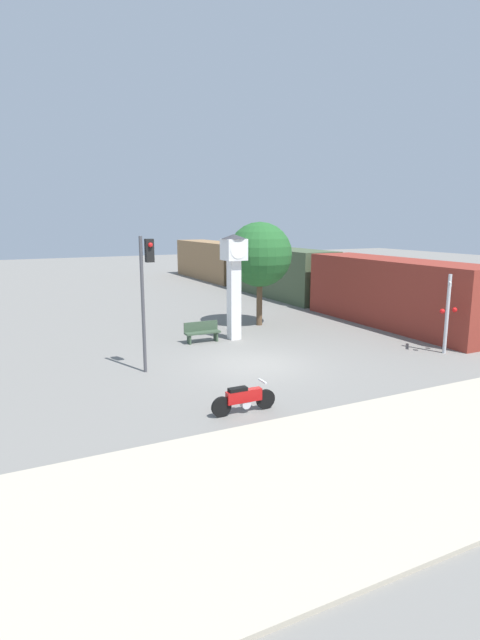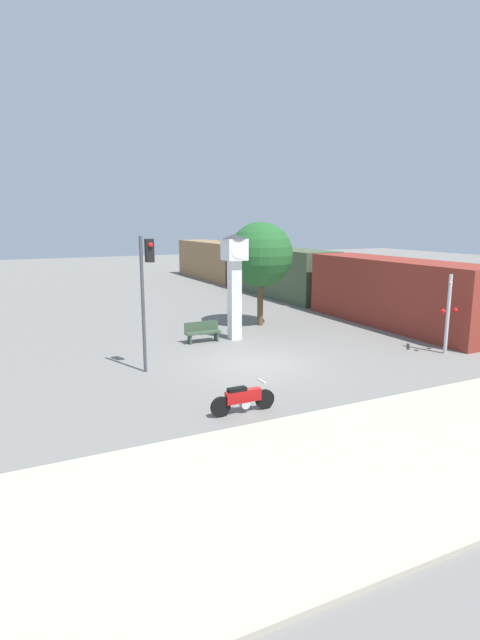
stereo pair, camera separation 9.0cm
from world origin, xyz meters
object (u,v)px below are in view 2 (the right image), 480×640
Objects in this scene: clock_tower at (234,271)px; bench at (202,331)px; motorcycle at (243,399)px; street_tree at (261,255)px; freight_train at (279,272)px; railroad_crossing_signal at (448,311)px; traffic_light at (146,281)px.

bench is (-1.54, 0.09, -2.64)m from clock_tower.
clock_tower is at bearing 66.47° from motorcycle.
motorcycle is 9.35m from clock_tower.
motorcycle is at bearing -120.80° from street_tree.
freight_train is 6.62× the size of street_tree.
freight_train is at bearing 54.24° from street_tree.
street_tree is at bearing -125.76° from freight_train.
traffic_light is at bearing 165.66° from railroad_crossing_signal.
freight_train reaches higher than motorcycle.
railroad_crossing_signal is (-2.12, -16.93, 0.08)m from freight_train.
traffic_light is (-1.26, 5.03, 2.86)m from motorcycle.
street_tree is at bearing 27.48° from bench.
street_tree reaches higher than traffic_light.
bench is (-10.29, -10.75, -1.21)m from freight_train.
motorcycle is 0.37× the size of street_tree.
freight_train reaches higher than railroad_crossing_signal.
traffic_light reaches higher than motorcycle.
motorcycle is 0.06× the size of freight_train.
traffic_light is 5.44m from bench.
clock_tower is at bearing 137.39° from railroad_crossing_signal.
railroad_crossing_signal is (11.54, -2.95, -1.50)m from traffic_light.
freight_train is 21.80× the size of bench.
motorcycle is 0.61× the size of railroad_crossing_signal.
motorcycle is 12.49m from street_tree.
bench is (-4.07, -2.11, -3.13)m from street_tree.
clock_tower is at bearing 32.52° from traffic_light.
railroad_crossing_signal reaches higher than motorcycle.
motorcycle is 1.23× the size of bench.
traffic_light is (-13.66, -13.98, 1.58)m from freight_train.
clock_tower is 1.46× the size of railroad_crossing_signal.
clock_tower reaches higher than railroad_crossing_signal.
motorcycle is 10.57m from railroad_crossing_signal.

